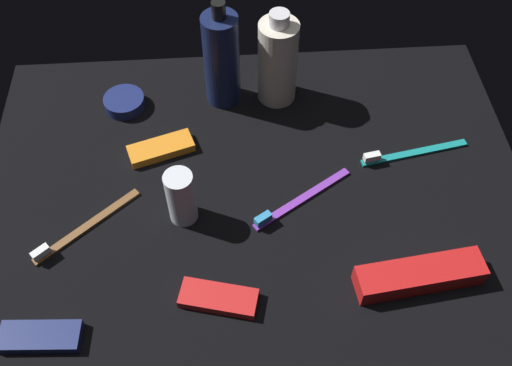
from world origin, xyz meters
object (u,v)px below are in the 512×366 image
at_px(toothbrush_teal, 408,153).
at_px(toothbrush_purple, 297,201).
at_px(snack_bar_navy, 40,337).
at_px(lotion_bottle, 222,59).
at_px(snack_bar_orange, 161,148).
at_px(deodorant_stick, 181,197).
at_px(cream_tin_left, 124,102).
at_px(snack_bar_red, 219,298).
at_px(bodywash_bottle, 278,61).
at_px(toothpaste_box_red, 419,275).
at_px(toothbrush_brown, 81,229).

relative_size(toothbrush_teal, toothbrush_purple, 1.13).
distance_m(toothbrush_purple, snack_bar_navy, 0.40).
bearing_deg(snack_bar_navy, lotion_bottle, -117.34).
relative_size(snack_bar_orange, snack_bar_navy, 1.00).
distance_m(lotion_bottle, snack_bar_navy, 0.50).
xyz_separation_m(deodorant_stick, snack_bar_orange, (0.04, -0.13, -0.04)).
height_order(toothbrush_teal, cream_tin_left, same).
bearing_deg(snack_bar_red, deodorant_stick, -57.17).
relative_size(toothbrush_purple, snack_bar_orange, 1.52).
distance_m(toothbrush_teal, cream_tin_left, 0.48).
distance_m(lotion_bottle, toothbrush_purple, 0.27).
xyz_separation_m(bodywash_bottle, snack_bar_navy, (0.34, 0.42, -0.07)).
relative_size(bodywash_bottle, deodorant_stick, 1.82).
relative_size(lotion_bottle, toothbrush_purple, 1.23).
bearing_deg(snack_bar_orange, toothbrush_purple, 132.86).
distance_m(bodywash_bottle, toothbrush_purple, 0.24).
bearing_deg(cream_tin_left, snack_bar_orange, 121.71).
relative_size(bodywash_bottle, toothpaste_box_red, 0.98).
height_order(lotion_bottle, cream_tin_left, lotion_bottle).
xyz_separation_m(toothpaste_box_red, cream_tin_left, (0.42, -0.36, -0.01)).
xyz_separation_m(toothbrush_teal, toothpaste_box_red, (0.04, 0.22, 0.01)).
relative_size(bodywash_bottle, cream_tin_left, 2.50).
height_order(bodywash_bottle, snack_bar_orange, bodywash_bottle).
bearing_deg(snack_bar_navy, snack_bar_red, -167.34).
xyz_separation_m(lotion_bottle, cream_tin_left, (0.17, 0.01, -0.08)).
bearing_deg(lotion_bottle, toothbrush_purple, 113.64).
bearing_deg(cream_tin_left, toothbrush_teal, 163.08).
bearing_deg(toothpaste_box_red, snack_bar_navy, -1.07).
bearing_deg(deodorant_stick, toothpaste_box_red, 157.94).
height_order(lotion_bottle, toothbrush_purple, lotion_bottle).
height_order(deodorant_stick, toothbrush_purple, deodorant_stick).
distance_m(toothbrush_brown, snack_bar_red, 0.23).
distance_m(toothbrush_brown, snack_bar_navy, 0.16).
xyz_separation_m(toothbrush_purple, snack_bar_red, (0.12, 0.15, 0.00)).
height_order(toothbrush_brown, snack_bar_navy, toothbrush_brown).
bearing_deg(toothbrush_brown, cream_tin_left, -100.66).
xyz_separation_m(lotion_bottle, deodorant_stick, (0.07, 0.24, -0.04)).
bearing_deg(bodywash_bottle, toothbrush_teal, 143.09).
bearing_deg(toothbrush_teal, bodywash_bottle, -36.91).
bearing_deg(bodywash_bottle, toothbrush_purple, 92.54).
bearing_deg(deodorant_stick, snack_bar_navy, 44.40).
xyz_separation_m(lotion_bottle, bodywash_bottle, (-0.09, 0.00, -0.01)).
bearing_deg(toothbrush_purple, lotion_bottle, -66.36).
distance_m(toothbrush_brown, cream_tin_left, 0.25).
distance_m(snack_bar_orange, snack_bar_navy, 0.34).
distance_m(lotion_bottle, toothpaste_box_red, 0.46).
height_order(toothbrush_brown, toothpaste_box_red, toothpaste_box_red).
height_order(lotion_bottle, snack_bar_navy, lotion_bottle).
distance_m(snack_bar_red, cream_tin_left, 0.40).
relative_size(toothpaste_box_red, snack_bar_navy, 1.69).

